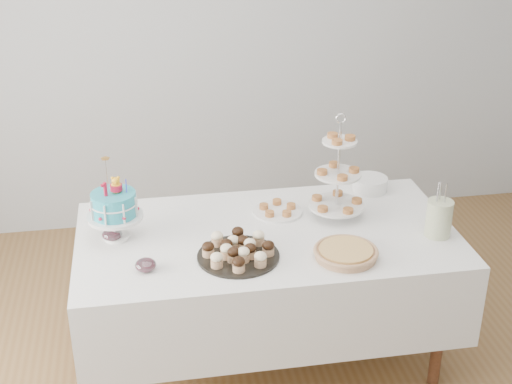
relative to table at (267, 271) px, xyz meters
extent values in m
cube|color=#ACB0B2|center=(0.00, 1.70, 0.81)|extent=(5.00, 0.04, 2.70)
cube|color=silver|center=(0.00, 0.00, 0.00)|extent=(1.92, 1.02, 0.45)
cylinder|color=brown|center=(-0.82, -0.37, -0.21)|extent=(0.06, 0.06, 0.67)
cylinder|color=brown|center=(0.82, -0.37, -0.21)|extent=(0.06, 0.06, 0.67)
cylinder|color=brown|center=(-0.82, 0.37, -0.21)|extent=(0.06, 0.06, 0.67)
cylinder|color=brown|center=(0.82, 0.37, -0.21)|extent=(0.06, 0.06, 0.67)
cylinder|color=teal|center=(-0.75, 0.08, 0.42)|extent=(0.22, 0.22, 0.12)
torus|color=silver|center=(-0.75, 0.08, 0.42)|extent=(0.23, 0.23, 0.01)
cube|color=red|center=(-0.78, 0.05, 0.51)|extent=(0.02, 0.02, 0.07)
cylinder|color=#3641E6|center=(-0.69, 0.07, 0.51)|extent=(0.01, 0.01, 0.07)
cylinder|color=silver|center=(-0.77, 0.10, 0.56)|extent=(0.00, 0.00, 0.17)
cylinder|color=gold|center=(-0.77, 0.10, 0.65)|extent=(0.04, 0.04, 0.01)
cylinder|color=black|center=(-0.18, -0.21, 0.23)|extent=(0.40, 0.40, 0.01)
ellipsoid|color=black|center=(-0.26, -0.21, 0.29)|extent=(0.06, 0.06, 0.04)
ellipsoid|color=beige|center=(-0.10, -0.21, 0.29)|extent=(0.06, 0.06, 0.04)
cylinder|color=tan|center=(0.32, -0.30, 0.25)|extent=(0.29, 0.29, 0.04)
cylinder|color=#B99148|center=(0.32, -0.30, 0.27)|extent=(0.26, 0.26, 0.02)
torus|color=tan|center=(0.32, -0.30, 0.26)|extent=(0.31, 0.31, 0.02)
cylinder|color=silver|center=(0.39, 0.12, 0.49)|extent=(0.01, 0.01, 0.53)
cylinder|color=white|center=(0.39, 0.12, 0.29)|extent=(0.30, 0.30, 0.01)
cylinder|color=white|center=(0.39, 0.12, 0.47)|extent=(0.24, 0.24, 0.01)
cylinder|color=white|center=(0.39, 0.12, 0.65)|extent=(0.18, 0.18, 0.01)
torus|color=silver|center=(0.39, 0.12, 0.78)|extent=(0.06, 0.01, 0.06)
cylinder|color=white|center=(0.67, 0.40, 0.27)|extent=(0.20, 0.20, 0.08)
cylinder|color=white|center=(0.10, 0.21, 0.23)|extent=(0.26, 0.26, 0.01)
ellipsoid|color=silver|center=(-0.62, -0.25, 0.26)|extent=(0.10, 0.10, 0.06)
cylinder|color=#4E0618|center=(-0.62, -0.25, 0.25)|extent=(0.07, 0.07, 0.03)
ellipsoid|color=silver|center=(-0.77, 0.07, 0.26)|extent=(0.10, 0.10, 0.06)
cylinder|color=#4E0618|center=(-0.77, 0.07, 0.25)|extent=(0.07, 0.07, 0.03)
cylinder|color=#EFE4CE|center=(0.84, -0.17, 0.32)|extent=(0.13, 0.13, 0.19)
cylinder|color=#EFE4CE|center=(0.91, -0.16, 0.34)|extent=(0.01, 0.01, 0.10)
camera|label=1|loc=(-0.60, -3.11, 1.98)|focal=50.00mm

